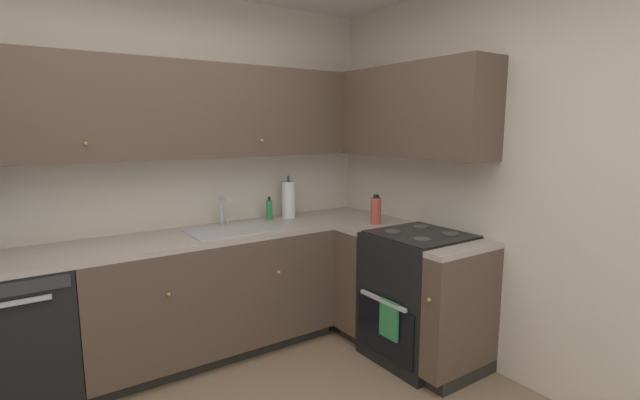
{
  "coord_description": "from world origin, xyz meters",
  "views": [
    {
      "loc": [
        -0.72,
        -1.6,
        1.64
      ],
      "look_at": [
        1.0,
        0.9,
        1.16
      ],
      "focal_mm": 25.7,
      "sensor_mm": 36.0,
      "label": 1
    }
  ],
  "objects_px": {
    "paper_towel_roll": "(289,200)",
    "oil_bottle": "(376,210)",
    "soap_bottle": "(269,210)",
    "oven_range": "(419,296)",
    "dishwasher": "(16,338)"
  },
  "relations": [
    {
      "from": "dishwasher",
      "to": "soap_bottle",
      "type": "distance_m",
      "value": 1.86
    },
    {
      "from": "dishwasher",
      "to": "oven_range",
      "type": "relative_size",
      "value": 0.82
    },
    {
      "from": "paper_towel_roll",
      "to": "oil_bottle",
      "type": "relative_size",
      "value": 1.58
    },
    {
      "from": "paper_towel_roll",
      "to": "oil_bottle",
      "type": "height_order",
      "value": "paper_towel_roll"
    },
    {
      "from": "soap_bottle",
      "to": "oil_bottle",
      "type": "xyz_separation_m",
      "value": [
        0.6,
        -0.62,
        0.03
      ]
    },
    {
      "from": "soap_bottle",
      "to": "paper_towel_roll",
      "type": "distance_m",
      "value": 0.18
    },
    {
      "from": "dishwasher",
      "to": "oven_range",
      "type": "xyz_separation_m",
      "value": [
        2.38,
        -0.89,
        0.02
      ]
    },
    {
      "from": "dishwasher",
      "to": "oven_range",
      "type": "bearing_deg",
      "value": -20.56
    },
    {
      "from": "soap_bottle",
      "to": "oil_bottle",
      "type": "relative_size",
      "value": 0.81
    },
    {
      "from": "oven_range",
      "to": "oil_bottle",
      "type": "distance_m",
      "value": 0.72
    },
    {
      "from": "dishwasher",
      "to": "oven_range",
      "type": "distance_m",
      "value": 2.55
    },
    {
      "from": "oven_range",
      "to": "paper_towel_roll",
      "type": "bearing_deg",
      "value": 112.97
    },
    {
      "from": "oven_range",
      "to": "soap_bottle",
      "type": "height_order",
      "value": "soap_bottle"
    },
    {
      "from": "soap_bottle",
      "to": "paper_towel_roll",
      "type": "bearing_deg",
      "value": -6.74
    },
    {
      "from": "dishwasher",
      "to": "paper_towel_roll",
      "type": "xyz_separation_m",
      "value": [
        1.94,
        0.16,
        0.62
      ]
    }
  ]
}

